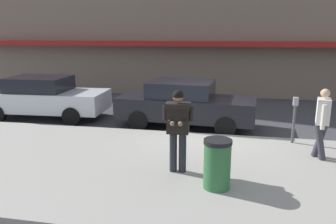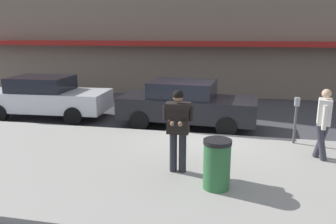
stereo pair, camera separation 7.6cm
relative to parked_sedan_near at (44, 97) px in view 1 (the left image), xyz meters
name	(u,v)px [view 1 (the left image)]	position (x,y,z in m)	size (l,w,h in m)	color
ground_plane	(203,136)	(6.00, -1.08, -0.79)	(80.00, 80.00, 0.00)	#3D3D42
sidewalk	(237,174)	(7.00, -3.93, -0.72)	(32.00, 5.30, 0.14)	#99968E
curb_paint_line	(236,137)	(7.00, -1.03, -0.79)	(28.00, 0.12, 0.01)	silver
parked_sedan_near	(44,97)	(0.00, 0.00, 0.00)	(4.58, 2.10, 1.54)	silver
parked_sedan_mid	(185,104)	(5.29, -0.16, 0.00)	(4.62, 2.18, 1.54)	black
man_texting_on_phone	(178,122)	(5.71, -4.21, 0.46)	(0.65, 0.59, 1.81)	#23232B
pedestrian_in_light_coat	(322,119)	(8.92, -2.76, 0.32)	(0.38, 0.59, 1.70)	#33333D
parking_meter	(295,113)	(8.49, -1.68, 0.18)	(0.12, 0.18, 1.27)	#4C4C51
trash_bin	(217,164)	(6.58, -4.81, -0.16)	(0.55, 0.55, 0.98)	#2D6638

